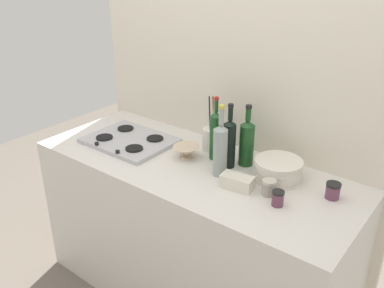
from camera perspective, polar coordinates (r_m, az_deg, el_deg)
counter_block at (r=2.48m, az=0.00°, el=-12.02°), size 1.80×0.70×0.90m
backsplash_panel at (r=2.43m, az=5.53°, el=5.45°), size 1.90×0.06×2.27m
stovetop_hob at (r=2.51m, az=-8.47°, el=0.50°), size 0.50×0.38×0.04m
plate_stack at (r=2.12m, az=11.57°, el=-3.44°), size 0.24×0.24×0.10m
wine_bottle_leftmost at (r=2.17m, az=5.10°, el=0.23°), size 0.07×0.07×0.35m
wine_bottle_mid_left at (r=2.25m, az=3.24°, el=1.27°), size 0.07×0.07×0.35m
wine_bottle_mid_right at (r=2.20m, az=7.45°, el=0.33°), size 0.08×0.08×0.33m
wine_bottle_rightmost at (r=2.08m, az=3.87°, el=-0.65°), size 0.07×0.07×0.37m
mixing_bowl at (r=2.30m, az=-0.78°, el=-1.00°), size 0.15×0.15×0.07m
butter_dish at (r=2.02m, az=6.16°, el=-5.16°), size 0.17×0.10×0.07m
utensil_crock at (r=2.37m, az=2.61°, el=0.82°), size 0.10×0.10×0.33m
condiment_jar_front at (r=2.04m, az=18.60°, el=-6.03°), size 0.07×0.07×0.08m
condiment_jar_rear at (r=1.99m, az=10.40°, el=-5.85°), size 0.07×0.07×0.08m
condiment_jar_spare at (r=1.92m, az=11.59°, el=-7.22°), size 0.06×0.06×0.07m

